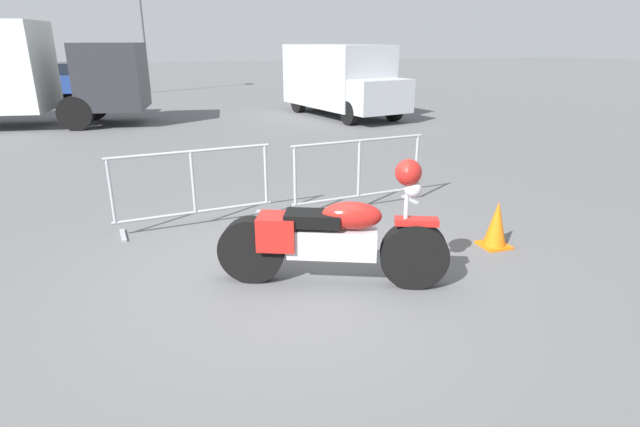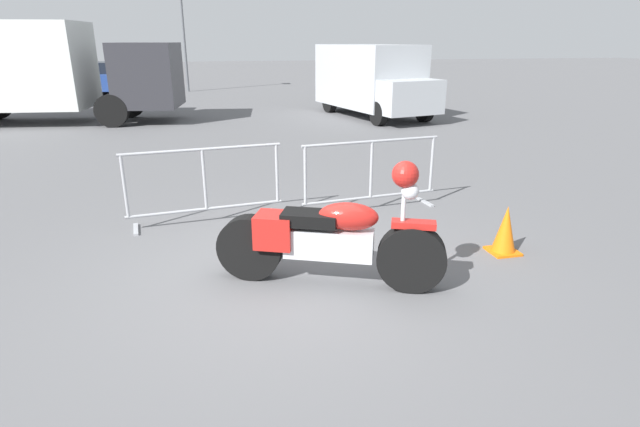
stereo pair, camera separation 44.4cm
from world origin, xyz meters
The scene contains 11 objects.
ground_plane centered at (0.00, 0.00, 0.00)m, with size 120.00×120.00×0.00m, color #5B5B5E.
motorcycle centered at (0.44, -0.23, 0.52)m, with size 2.29×1.12×1.36m.
crowd_barrier_near centered at (-0.77, 1.99, 0.55)m, with size 2.16×0.67×1.07m.
crowd_barrier_far centered at (1.66, 1.99, 0.55)m, with size 2.16×0.67×1.07m.
delivery_van centered at (4.88, 11.46, 1.24)m, with size 2.97×5.30×2.31m.
parked_car_maroon centered at (-7.65, 22.26, 0.76)m, with size 2.08×4.53×1.50m.
parked_car_blue centered at (-5.02, 21.68, 0.75)m, with size 2.04×4.45×1.48m.
pedestrian centered at (-5.62, 15.20, 0.92)m, with size 0.39×0.39×1.69m.
planter_island centered at (7.53, 17.19, 0.37)m, with size 3.33×3.33×1.12m.
traffic_cone centered at (2.71, 0.07, 0.29)m, with size 0.34×0.34×0.59m.
street_lamp centered at (-1.29, 21.79, 3.71)m, with size 0.36×0.70×5.68m.
Camera 1 is at (-1.17, -4.73, 2.45)m, focal length 28.00 mm.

